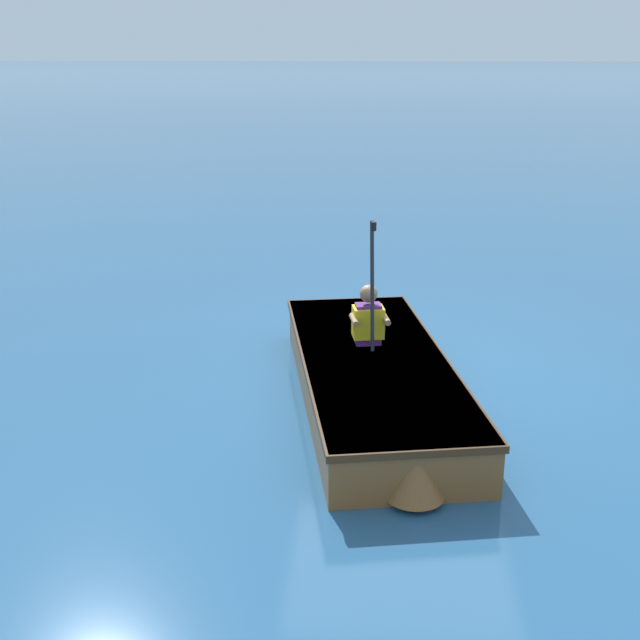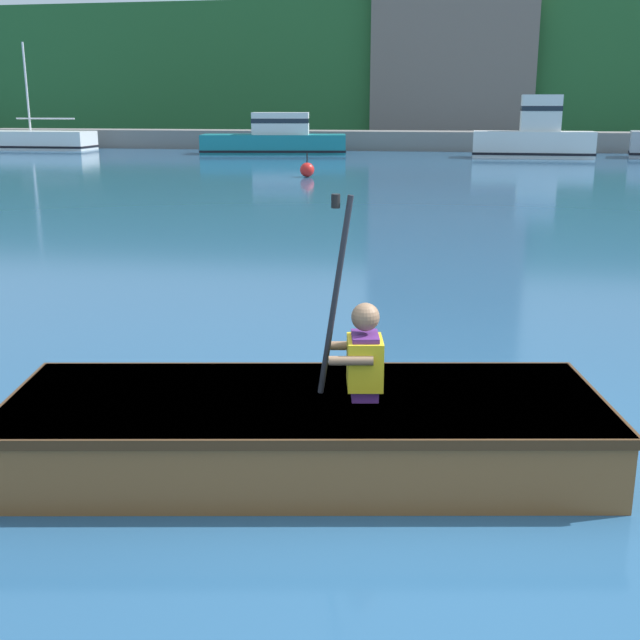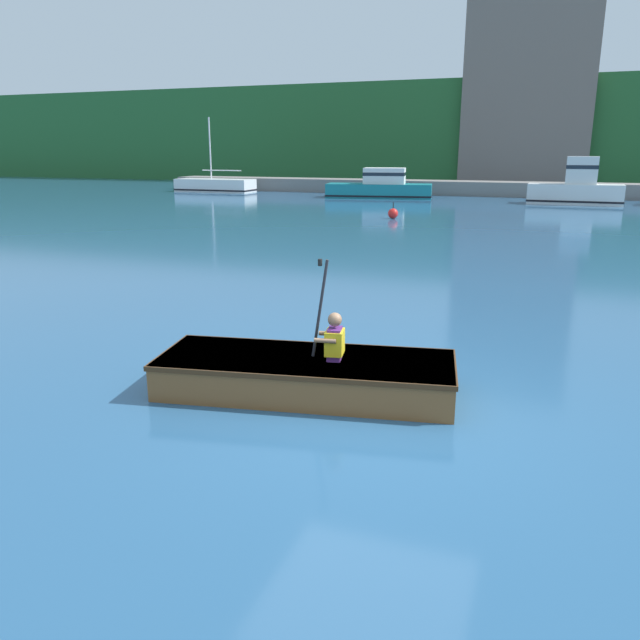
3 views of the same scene
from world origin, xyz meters
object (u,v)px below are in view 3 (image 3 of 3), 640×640
object	(u,v)px
moored_boat_dock_west_inner	(215,186)
channel_buoy	(393,213)
rowboat_foreground	(301,373)
person_paddler	(334,338)
moored_boat_dock_east_inner	(380,187)
moored_boat_dock_center_far	(576,188)

from	to	relation	value
moored_boat_dock_west_inner	channel_buoy	distance (m)	20.68
moored_boat_dock_west_inner	rowboat_foreground	world-z (taller)	moored_boat_dock_west_inner
rowboat_foreground	channel_buoy	xyz separation A→B (m)	(-3.87, 20.04, -0.03)
moored_boat_dock_west_inner	person_paddler	xyz separation A→B (m)	(20.45, -32.85, 0.30)
moored_boat_dock_west_inner	person_paddler	world-z (taller)	moored_boat_dock_west_inner
moored_boat_dock_east_inner	person_paddler	xyz separation A→B (m)	(7.96, -31.41, 0.06)
moored_boat_dock_east_inner	person_paddler	bearing A→B (deg)	-75.78
rowboat_foreground	channel_buoy	distance (m)	20.41
moored_boat_dock_center_far	channel_buoy	world-z (taller)	moored_boat_dock_center_far
moored_boat_dock_east_inner	channel_buoy	world-z (taller)	moored_boat_dock_east_inner
moored_boat_dock_west_inner	moored_boat_dock_center_far	bearing A→B (deg)	-5.40
moored_boat_dock_west_inner	channel_buoy	size ratio (longest dim) A/B	7.82
moored_boat_dock_center_far	rowboat_foreground	bearing A→B (deg)	-96.87
moored_boat_dock_center_far	person_paddler	world-z (taller)	moored_boat_dock_center_far
moored_boat_dock_west_inner	moored_boat_dock_east_inner	distance (m)	12.58
person_paddler	rowboat_foreground	bearing A→B (deg)	-169.65
person_paddler	moored_boat_dock_center_far	bearing A→B (deg)	83.85
moored_boat_dock_west_inner	person_paddler	bearing A→B (deg)	-58.10
moored_boat_dock_east_inner	channel_buoy	size ratio (longest dim) A/B	9.35
channel_buoy	moored_boat_dock_west_inner	bearing A→B (deg)	141.48
moored_boat_dock_center_far	moored_boat_dock_east_inner	distance (m)	11.29
moored_boat_dock_center_far	moored_boat_dock_east_inner	size ratio (longest dim) A/B	0.74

